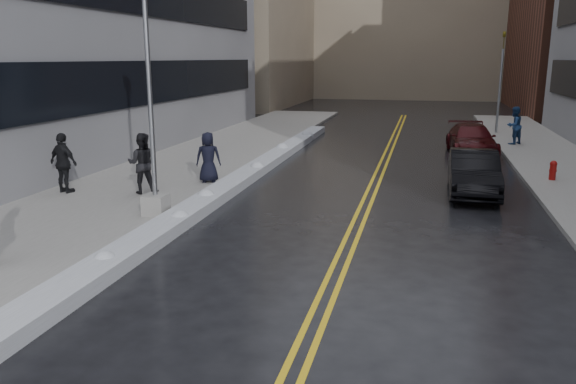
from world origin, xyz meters
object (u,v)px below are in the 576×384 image
Objects in this scene: pedestrian_b at (143,163)px; pedestrian_east at (514,125)px; lamppost at (152,134)px; fire_hydrant at (553,169)px; pedestrian_d at (64,163)px; car_black at (473,173)px; pedestrian_c at (208,157)px; car_maroon at (472,140)px; traffic_signal at (501,79)px.

pedestrian_east is at bearing -148.37° from pedestrian_b.
lamppost is 3.84× the size of pedestrian_east.
fire_hydrant is 17.70m from pedestrian_d.
lamppost is 4.84m from pedestrian_d.
pedestrian_c is at bearing -173.46° from car_black.
pedestrian_d is 22.45m from pedestrian_east.
lamppost is 3.72× the size of pedestrian_b.
car_black is (10.89, 3.17, -0.42)m from pedestrian_b.
pedestrian_c is 0.91× the size of pedestrian_d.
pedestrian_d is at bearing -143.41° from car_maroon.
pedestrian_east reaches higher than car_maroon.
traffic_signal is 16.87m from car_black.
car_black is (9.25, 5.54, -1.78)m from lamppost.
pedestrian_b is 1.03× the size of pedestrian_east.
traffic_signal is 2.92× the size of pedestrian_b.
pedestrian_c is 0.41× the size of car_black.
pedestrian_c is at bearing -124.38° from traffic_signal.
lamppost reaches higher than traffic_signal.
car_black is (-2.55, -16.46, -2.65)m from traffic_signal.
fire_hydrant is at bearing 176.75° from pedestrian_c.
lamppost reaches higher than pedestrian_b.
fire_hydrant is 0.14× the size of car_maroon.
traffic_signal is at bearing 81.65° from car_black.
car_maroon is (11.41, 11.70, -0.44)m from pedestrian_b.
pedestrian_d is at bearing 156.93° from lamppost.
pedestrian_east is (0.31, -4.83, -2.26)m from traffic_signal.
car_black is (13.52, 3.72, -0.42)m from pedestrian_d.
traffic_signal reaches higher than car_maroon.
car_black is 0.90× the size of car_maroon.
lamppost is at bearing -148.60° from car_black.
pedestrian_d reaches higher than pedestrian_c.
lamppost is 3.73× the size of pedestrian_d.
pedestrian_c is 0.94× the size of pedestrian_east.
fire_hydrant is at bearing 47.07° from pedestrian_east.
fire_hydrant is 15.05m from pedestrian_b.
pedestrian_east is (12.26, 12.63, 0.06)m from pedestrian_c.
pedestrian_c reaches higher than fire_hydrant.
lamppost is at bearing 172.16° from pedestrian_d.
fire_hydrant is 12.93m from pedestrian_c.
fire_hydrant is 0.36× the size of pedestrian_b.
lamppost reaches higher than car_black.
fire_hydrant is 0.36× the size of pedestrian_d.
pedestrian_b is at bearing -124.40° from traffic_signal.
pedestrian_c reaches higher than car_black.
pedestrian_east is 0.39× the size of car_maroon.
traffic_signal is at bearing -130.44° from pedestrian_east.
pedestrian_d is (-2.63, -0.55, -0.00)m from pedestrian_b.
pedestrian_b is at bearing 2.99° from pedestrian_east.
pedestrian_d reaches higher than car_maroon.
car_maroon is at bearing 86.92° from car_black.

